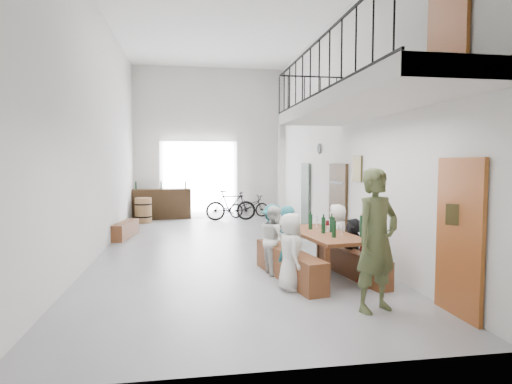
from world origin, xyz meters
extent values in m
plane|color=slate|center=(0.00, 0.00, 0.00)|extent=(12.00, 12.00, 0.00)
plane|color=silver|center=(0.00, 6.00, 2.75)|extent=(5.50, 0.00, 5.50)
plane|color=silver|center=(0.00, -6.00, 2.75)|extent=(5.50, 0.00, 5.50)
plane|color=silver|center=(-2.75, 0.00, 2.75)|extent=(0.00, 12.00, 12.00)
plane|color=silver|center=(2.75, 0.00, 2.75)|extent=(0.00, 12.00, 12.00)
plane|color=white|center=(0.00, 0.00, 5.50)|extent=(12.00, 12.00, 0.00)
cube|color=white|center=(-0.40, 5.94, 1.40)|extent=(2.80, 0.08, 2.80)
cube|color=brown|center=(2.70, -4.90, 1.05)|extent=(0.06, 0.95, 2.10)
cube|color=#372210|center=(2.70, -0.30, 1.00)|extent=(0.06, 1.10, 2.00)
cube|color=#323D34|center=(2.70, 2.50, 1.00)|extent=(0.06, 0.80, 2.00)
cube|color=brown|center=(2.70, -4.50, 4.10)|extent=(0.06, 0.90, 1.95)
cube|color=#3D3518|center=(2.72, -1.40, 1.90)|extent=(0.04, 0.45, 0.55)
cylinder|color=white|center=(2.71, 1.20, 2.40)|extent=(0.04, 0.28, 0.28)
cube|color=silver|center=(2.00, -3.20, 3.00)|extent=(1.50, 5.60, 0.25)
cube|color=black|center=(1.27, -3.20, 3.98)|extent=(0.03, 5.60, 0.03)
cube|color=black|center=(1.27, -3.20, 3.15)|extent=(0.03, 5.60, 0.03)
cube|color=black|center=(2.00, -0.42, 3.98)|extent=(1.50, 0.03, 0.03)
cube|color=silver|center=(1.30, -0.45, 1.44)|extent=(0.14, 0.14, 2.88)
cube|color=brown|center=(1.54, -2.73, 0.76)|extent=(1.12, 2.16, 0.06)
cube|color=brown|center=(1.31, -3.66, 0.36)|extent=(0.08, 0.08, 0.73)
cube|color=brown|center=(2.02, -3.56, 0.36)|extent=(0.08, 0.08, 0.73)
cube|color=brown|center=(1.07, -1.90, 0.36)|extent=(0.08, 0.08, 0.73)
cube|color=brown|center=(1.77, -1.80, 0.36)|extent=(0.08, 0.08, 0.73)
cube|color=brown|center=(0.90, -2.82, 0.26)|extent=(0.77, 2.29, 0.52)
cube|color=brown|center=(2.06, -2.82, 0.23)|extent=(0.62, 2.06, 0.47)
cylinder|color=black|center=(1.57, -3.23, 0.97)|extent=(0.07, 0.07, 0.35)
cylinder|color=black|center=(1.44, -2.33, 0.97)|extent=(0.07, 0.07, 0.35)
cylinder|color=black|center=(1.53, -2.80, 0.97)|extent=(0.07, 0.07, 0.35)
cylinder|color=black|center=(1.71, -2.72, 0.97)|extent=(0.07, 0.07, 0.35)
cube|color=brown|center=(-2.50, 1.88, 0.21)|extent=(0.58, 1.54, 0.42)
cylinder|color=brown|center=(-2.30, 4.75, 0.42)|extent=(0.56, 0.56, 0.84)
cylinder|color=black|center=(-2.30, 4.75, 0.21)|extent=(0.57, 0.57, 0.05)
cylinder|color=black|center=(-2.30, 4.75, 0.63)|extent=(0.57, 0.57, 0.05)
cube|color=#372210|center=(-1.75, 5.65, 0.54)|extent=(2.10, 0.80, 1.08)
cylinder|color=black|center=(-2.62, 5.59, 1.22)|extent=(0.06, 0.06, 0.28)
cylinder|color=black|center=(-1.75, 5.67, 1.22)|extent=(0.06, 0.06, 0.28)
cylinder|color=black|center=(-0.89, 5.78, 1.22)|extent=(0.06, 0.06, 0.28)
imported|color=silver|center=(0.79, -3.42, 0.62)|extent=(0.40, 0.61, 1.23)
imported|color=#236D74|center=(0.86, -2.97, 0.65)|extent=(0.47, 0.56, 1.31)
imported|color=silver|center=(0.74, -2.37, 0.62)|extent=(0.55, 0.66, 1.25)
imported|color=#236D74|center=(0.83, -1.74, 0.60)|extent=(0.63, 0.87, 1.21)
imported|color=red|center=(2.12, -3.32, 0.62)|extent=(0.42, 0.77, 1.24)
imported|color=black|center=(2.19, -2.56, 0.51)|extent=(0.64, 0.98, 1.01)
imported|color=silver|center=(2.04, -2.12, 0.62)|extent=(0.58, 0.70, 1.23)
imported|color=#48512D|center=(1.72, -4.54, 0.98)|extent=(0.84, 0.70, 1.96)
imported|color=#154D16|center=(2.45, 0.28, 0.20)|extent=(0.43, 0.40, 0.40)
imported|color=black|center=(1.42, 5.60, 0.41)|extent=(1.63, 0.87, 0.81)
imported|color=black|center=(0.67, 4.84, 0.53)|extent=(1.75, 0.50, 1.05)
camera|label=1|loc=(-0.82, -9.96, 2.04)|focal=30.00mm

